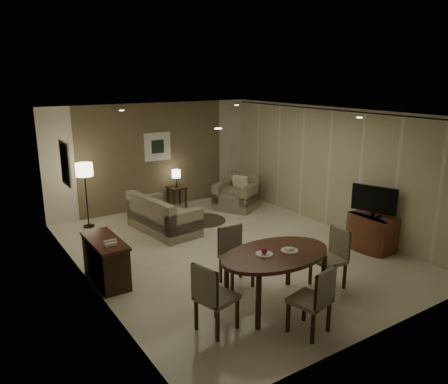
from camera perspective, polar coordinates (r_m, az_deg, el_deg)
room_shell at (r=8.67m, az=-0.73°, el=1.57°), size 5.50×7.00×2.70m
taupe_accent at (r=11.34m, az=-9.15°, el=4.61°), size 3.96×0.03×2.70m
curtain_wall at (r=10.06m, az=13.54°, el=2.87°), size 0.08×6.70×2.58m
curtain_rod at (r=9.87m, az=14.02°, el=10.37°), size 0.03×6.80×0.03m
art_back_frame at (r=11.32m, az=-8.69°, el=5.89°), size 0.72×0.03×0.72m
art_back_canvas at (r=11.30m, az=-8.65°, el=5.88°), size 0.34×0.01×0.34m
art_left_frame at (r=8.26m, az=-20.03°, el=3.51°), size 0.03×0.60×0.80m
art_left_canvas at (r=8.26m, az=-19.93°, el=3.52°), size 0.01×0.46×0.64m
downlight_nl at (r=5.86m, az=-0.77°, el=8.28°), size 0.10×0.10×0.01m
downlight_nr at (r=7.73m, az=17.29°, el=9.27°), size 0.10×0.10×0.01m
downlight_fl at (r=9.10m, az=-13.23°, el=10.33°), size 0.10×0.10×0.01m
downlight_fr at (r=10.40m, az=1.67°, el=11.27°), size 0.10×0.10×0.01m
console_desk at (r=7.63m, az=-15.17°, el=-8.64°), size 0.48×1.20×0.75m
telephone at (r=7.21m, az=-14.64°, el=-6.39°), size 0.20×0.14×0.09m
tv_cabinet at (r=9.18m, az=18.74°, el=-5.00°), size 0.48×0.90×0.70m
flat_tv at (r=8.97m, az=19.02°, el=-1.00°), size 0.36×0.85×0.60m
dining_table at (r=6.71m, az=6.68°, el=-11.22°), size 1.78×1.12×0.84m
chair_near at (r=6.09m, az=11.09°, el=-13.59°), size 0.56×0.56×0.97m
chair_far at (r=7.22m, az=1.67°, el=-8.56°), size 0.50×0.50×0.97m
chair_left at (r=6.04m, az=-0.97°, el=-13.45°), size 0.59×0.59×0.99m
chair_right at (r=7.36m, az=13.47°, el=-8.53°), size 0.50×0.50×0.97m
plate_a at (r=6.46m, az=5.27°, el=-8.08°), size 0.26×0.26×0.02m
plate_b at (r=6.63m, az=8.55°, el=-7.56°), size 0.26×0.26×0.02m
fruit_apple at (r=6.44m, az=5.28°, el=-7.65°), size 0.09×0.09×0.09m
napkin at (r=6.62m, az=8.56°, el=-7.38°), size 0.12×0.08×0.03m
round_rug at (r=10.47m, az=-2.87°, el=-3.71°), size 1.12×1.12×0.01m
sofa at (r=9.75m, az=-7.87°, el=-2.76°), size 1.85×1.10×0.82m
armchair at (r=11.27m, az=1.67°, el=-0.07°), size 1.27×1.29×0.86m
side_table at (r=11.48m, az=-6.17°, el=-0.66°), size 0.43×0.43×0.55m
table_lamp at (r=11.35m, az=-6.25°, el=1.89°), size 0.22×0.22×0.50m
floor_lamp at (r=10.30m, az=-17.53°, el=-0.45°), size 0.38×0.38×1.48m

